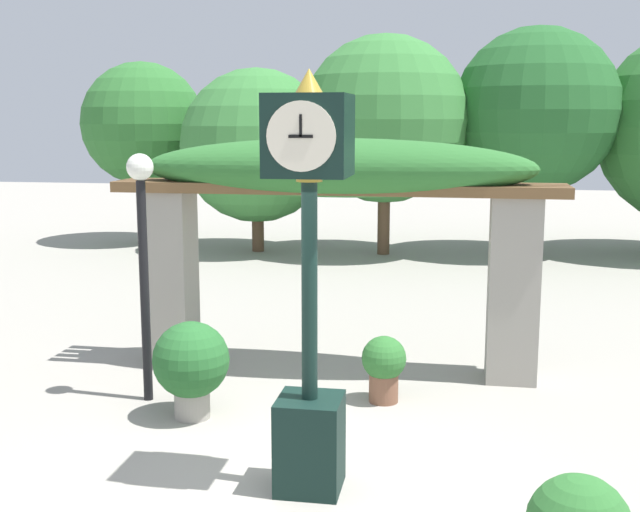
# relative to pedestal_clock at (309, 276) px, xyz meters

# --- Properties ---
(ground_plane) EXTENTS (60.00, 60.00, 0.00)m
(ground_plane) POSITION_rel_pedestal_clock_xyz_m (-0.28, 0.14, -1.81)
(ground_plane) COLOR gray
(pedestal_clock) EXTENTS (0.64, 0.69, 3.45)m
(pedestal_clock) POSITION_rel_pedestal_clock_xyz_m (0.00, 0.00, 0.00)
(pedestal_clock) COLOR black
(pedestal_clock) RESTS_ON ground
(pergola) EXTENTS (5.39, 1.18, 2.84)m
(pergola) POSITION_rel_pedestal_clock_xyz_m (-0.28, 3.21, 0.31)
(pergola) COLOR gray
(pergola) RESTS_ON ground
(potted_plant_near_left) EXTENTS (0.79, 0.79, 1.02)m
(potted_plant_near_left) POSITION_rel_pedestal_clock_xyz_m (-1.50, 1.38, -1.23)
(potted_plant_near_left) COLOR gray
(potted_plant_near_left) RESTS_ON ground
(potted_plant_near_right) EXTENTS (0.49, 0.49, 0.74)m
(potted_plant_near_right) POSITION_rel_pedestal_clock_xyz_m (0.42, 2.19, -1.39)
(potted_plant_near_right) COLOR brown
(potted_plant_near_right) RESTS_ON ground
(lamp_post) EXTENTS (0.29, 0.29, 2.71)m
(lamp_post) POSITION_rel_pedestal_clock_xyz_m (-2.15, 1.82, 0.06)
(lamp_post) COLOR black
(lamp_post) RESTS_ON ground
(tree_line) EXTENTS (16.56, 5.05, 5.10)m
(tree_line) POSITION_rel_pedestal_clock_xyz_m (1.24, 12.43, 1.11)
(tree_line) COLOR brown
(tree_line) RESTS_ON ground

